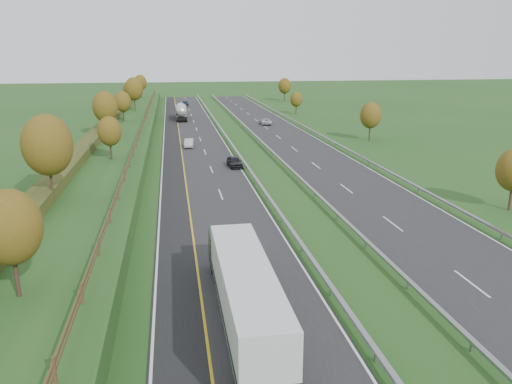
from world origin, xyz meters
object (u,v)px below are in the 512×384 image
(box_lorry, at_px, (243,288))
(car_silver_mid, at_px, (189,143))
(car_dark_near, at_px, (235,162))
(car_oncoming, at_px, (266,121))
(car_small_far, at_px, (185,104))
(road_tanker, at_px, (181,111))

(box_lorry, bearing_deg, car_silver_mid, 90.83)
(car_dark_near, height_order, car_silver_mid, car_dark_near)
(car_silver_mid, distance_m, car_oncoming, 29.22)
(box_lorry, relative_size, car_dark_near, 3.98)
(box_lorry, xyz_separation_m, car_oncoming, (16.17, 79.15, -1.65))
(box_lorry, distance_m, car_silver_mid, 55.41)
(car_dark_near, height_order, car_small_far, car_dark_near)
(car_silver_mid, bearing_deg, car_oncoming, 59.41)
(box_lorry, bearing_deg, car_small_far, 89.71)
(road_tanker, relative_size, car_oncoming, 2.44)
(car_dark_near, bearing_deg, car_oncoming, 68.98)
(box_lorry, relative_size, car_silver_mid, 4.11)
(road_tanker, xyz_separation_m, car_silver_mid, (0.30, -35.47, -1.17))
(box_lorry, relative_size, car_oncoming, 3.54)
(car_small_far, bearing_deg, car_dark_near, -79.58)
(box_lorry, relative_size, car_small_far, 3.67)
(car_dark_near, bearing_deg, car_silver_mid, 104.41)
(car_silver_mid, bearing_deg, car_dark_near, -66.07)
(car_silver_mid, distance_m, car_small_far, 65.17)
(road_tanker, height_order, car_silver_mid, road_tanker)
(box_lorry, distance_m, car_oncoming, 80.81)
(car_dark_near, distance_m, car_oncoming, 41.04)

